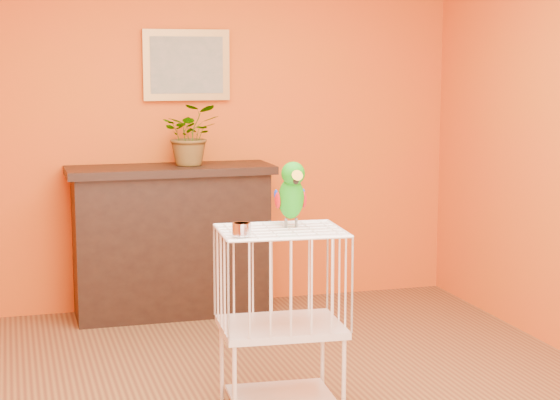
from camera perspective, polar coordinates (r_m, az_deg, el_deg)
name	(u,v)px	position (r m, az deg, el deg)	size (l,w,h in m)	color
room_shell	(271,101)	(4.57, -0.55, 6.05)	(4.50, 4.50, 4.50)	#DE4D14
console_cabinet	(171,241)	(6.60, -6.65, -2.48)	(1.42, 0.51, 1.06)	black
potted_plant	(190,141)	(6.58, -5.50, 3.61)	(0.39, 0.43, 0.34)	#26722D
framed_picture	(187,65)	(6.73, -5.72, 8.19)	(0.62, 0.04, 0.50)	#B0813F
birdcage	(281,318)	(4.77, 0.06, -7.18)	(0.64, 0.51, 0.94)	white
feed_cup	(241,229)	(4.48, -2.36, -1.80)	(0.09, 0.09, 0.06)	silver
parrot	(291,193)	(4.72, 0.69, 0.41)	(0.17, 0.30, 0.34)	#59544C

